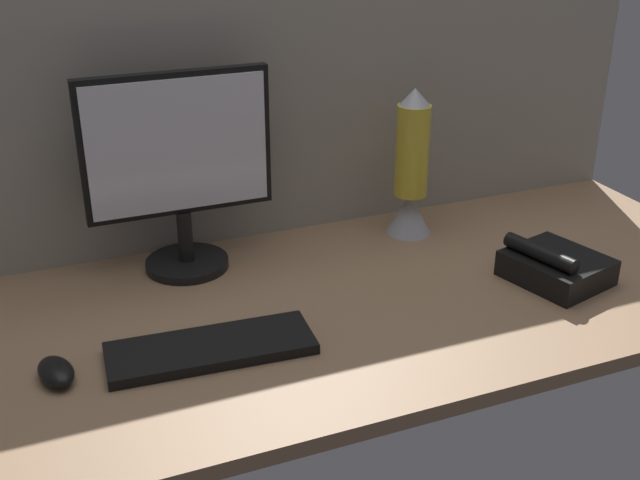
% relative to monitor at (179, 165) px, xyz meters
% --- Properties ---
extents(ground_plane, '(1.80, 0.80, 0.03)m').
position_rel_monitor_xyz_m(ground_plane, '(0.28, -0.25, -0.25)').
color(ground_plane, '#8C6B4C').
extents(cubicle_wall_back, '(1.80, 0.05, 0.58)m').
position_rel_monitor_xyz_m(cubicle_wall_back, '(0.28, 0.12, 0.06)').
color(cubicle_wall_back, gray).
rests_on(cubicle_wall_back, ground_plane).
extents(monitor, '(0.40, 0.18, 0.43)m').
position_rel_monitor_xyz_m(monitor, '(0.00, 0.00, 0.00)').
color(monitor, black).
rests_on(monitor, ground_plane).
extents(keyboard, '(0.38, 0.16, 0.02)m').
position_rel_monitor_xyz_m(keyboard, '(-0.04, -0.36, -0.22)').
color(keyboard, black).
rests_on(keyboard, ground_plane).
extents(mouse, '(0.08, 0.11, 0.03)m').
position_rel_monitor_xyz_m(mouse, '(-0.31, -0.34, -0.22)').
color(mouse, black).
rests_on(mouse, ground_plane).
extents(lava_lamp, '(0.11, 0.11, 0.35)m').
position_rel_monitor_xyz_m(lava_lamp, '(0.54, -0.02, -0.09)').
color(lava_lamp, '#A5A5AD').
rests_on(lava_lamp, ground_plane).
extents(desk_phone, '(0.21, 0.23, 0.09)m').
position_rel_monitor_xyz_m(desk_phone, '(0.70, -0.36, -0.20)').
color(desk_phone, black).
rests_on(desk_phone, ground_plane).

